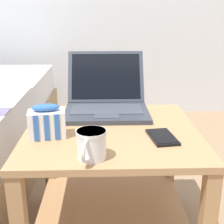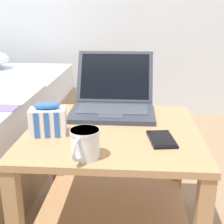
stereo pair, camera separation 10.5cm
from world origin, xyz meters
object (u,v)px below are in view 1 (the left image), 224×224
at_px(snack_bag, 47,122).
at_px(cell_phone, 162,137).
at_px(laptop, 106,100).
at_px(mug_front_left, 91,143).

height_order(snack_bag, cell_phone, snack_bag).
distance_m(laptop, mug_front_left, 0.45).
xyz_separation_m(laptop, mug_front_left, (-0.05, -0.45, 0.00)).
relative_size(mug_front_left, cell_phone, 0.83).
xyz_separation_m(mug_front_left, snack_bag, (-0.15, 0.17, 0.00)).
bearing_deg(mug_front_left, cell_phone, 31.31).
bearing_deg(laptop, snack_bag, -125.94).
relative_size(mug_front_left, snack_bag, 0.94).
bearing_deg(cell_phone, mug_front_left, -148.69).
xyz_separation_m(mug_front_left, cell_phone, (0.23, 0.14, -0.04)).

